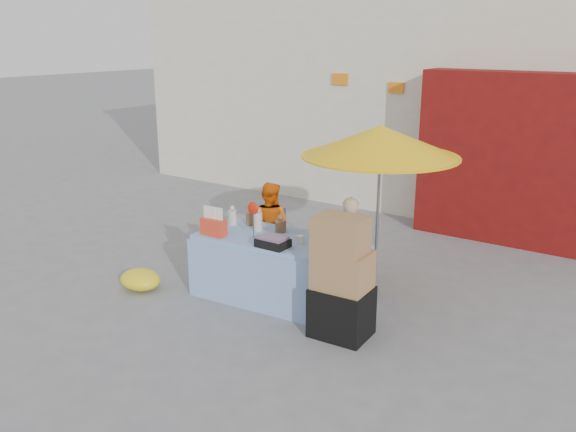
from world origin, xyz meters
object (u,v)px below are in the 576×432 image
Objects in this scene: market_table at (279,268)px; umbrella at (381,142)px; chair_right at (343,272)px; vendor_beige at (349,243)px; box_stack at (342,282)px; vendor_orange at (269,225)px; chair_left at (264,252)px.

market_table is 1.94m from umbrella.
chair_right is 0.37m from vendor_beige.
market_table is 1.19m from box_stack.
market_table is 1.76× the size of vendor_beige.
vendor_beige is 1.31m from box_stack.
chair_right is 0.64× the size of box_stack.
vendor_orange is at bearing -174.47° from umbrella.
market_table is at bearing 41.83° from vendor_beige.
umbrella is at bearing 171.68° from vendor_orange.
market_table reaches higher than chair_left.
chair_left is 0.38m from vendor_orange.
box_stack is at bearing -43.73° from chair_left.
vendor_orange is 1.25m from vendor_beige.
umbrella reaches higher than chair_left.
chair_right is (0.53, 0.65, -0.15)m from market_table.
chair_right is 0.71× the size of vendor_beige.
vendor_beige is (0.54, 0.78, 0.20)m from market_table.
vendor_beige is (1.25, 0.00, -0.01)m from vendor_orange.
vendor_orange is at bearing -13.85° from vendor_beige.
umbrella is (1.55, 0.28, 1.64)m from chair_left.
market_table is at bearing -55.93° from chair_left.
chair_left is at bearing -169.62° from umbrella.
chair_left is 0.41× the size of umbrella.
box_stack is (0.57, -1.05, 0.36)m from chair_right.
chair_right is at bearing 159.99° from vendor_orange.
vendor_orange is 0.91× the size of box_stack.
chair_left is 2.13m from box_stack.
umbrella is (0.84, 0.93, 1.49)m from market_table.
vendor_orange is 2.17m from box_stack.
vendor_beige is at bearing -153.43° from umbrella.
chair_right is 1.69m from umbrella.
box_stack is at bearing -78.65° from umbrella.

